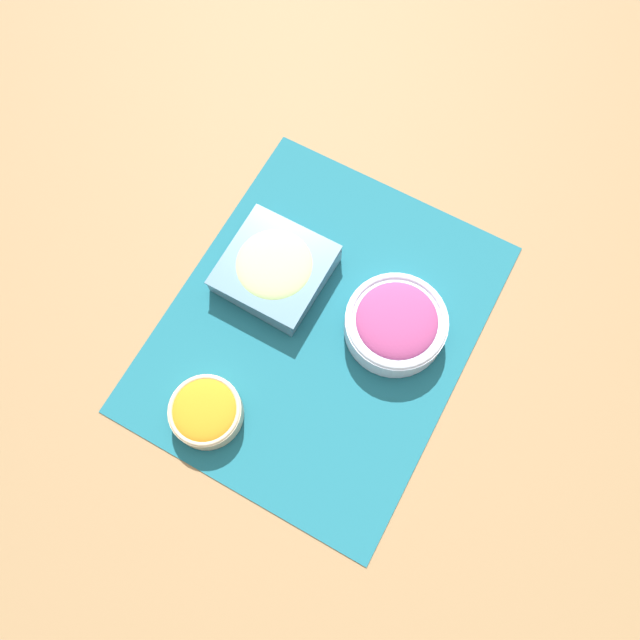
% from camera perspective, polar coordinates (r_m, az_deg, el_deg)
% --- Properties ---
extents(ground_plane, '(3.00, 3.00, 0.00)m').
position_cam_1_polar(ground_plane, '(1.03, 0.00, -0.63)').
color(ground_plane, olive).
extents(placemat, '(0.59, 0.48, 0.00)m').
position_cam_1_polar(placemat, '(1.03, 0.00, -0.59)').
color(placemat, '#195B6B').
rests_on(placemat, ground_plane).
extents(onion_bowl, '(0.16, 0.16, 0.06)m').
position_cam_1_polar(onion_bowl, '(1.00, 6.95, -0.31)').
color(onion_bowl, silver).
rests_on(onion_bowl, placemat).
extents(cucumber_bowl, '(0.17, 0.17, 0.05)m').
position_cam_1_polar(cucumber_bowl, '(1.04, -4.15, 4.75)').
color(cucumber_bowl, slate).
rests_on(cucumber_bowl, placemat).
extents(carrot_bowl, '(0.11, 0.11, 0.05)m').
position_cam_1_polar(carrot_bowl, '(0.98, -10.41, -8.23)').
color(carrot_bowl, '#C6B28E').
rests_on(carrot_bowl, placemat).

